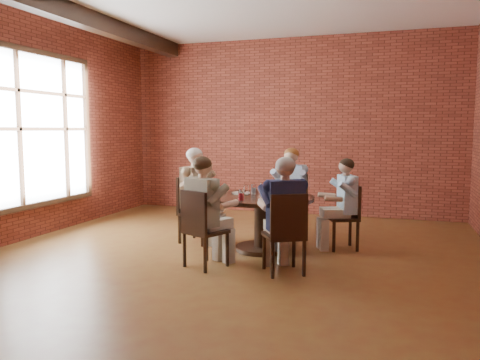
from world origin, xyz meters
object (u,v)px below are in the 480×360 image
(chair_b, at_px, (292,201))
(diner_e, at_px, (284,216))
(dining_table, at_px, (262,212))
(chair_a, at_px, (348,214))
(chair_d, at_px, (200,226))
(diner_c, at_px, (198,196))
(chair_e, at_px, (286,231))
(chair_c, at_px, (193,207))
(diner_a, at_px, (343,204))
(diner_d, at_px, (206,212))
(diner_b, at_px, (290,192))
(smartphone, at_px, (297,199))

(chair_b, bearing_deg, diner_e, -72.26)
(dining_table, relative_size, chair_a, 1.59)
(chair_d, height_order, diner_e, diner_e)
(chair_a, bearing_deg, diner_c, -104.66)
(chair_d, relative_size, diner_e, 0.70)
(chair_d, distance_m, chair_e, 1.02)
(diner_e, bearing_deg, chair_a, -143.93)
(chair_c, distance_m, diner_e, 1.93)
(dining_table, height_order, chair_b, chair_b)
(diner_a, distance_m, diner_e, 1.42)
(diner_c, relative_size, diner_e, 1.03)
(dining_table, relative_size, diner_d, 1.07)
(chair_c, height_order, diner_e, diner_e)
(diner_b, relative_size, diner_d, 1.02)
(chair_a, xyz_separation_m, chair_b, (-0.93, 0.71, 0.03))
(diner_a, bearing_deg, diner_b, -149.00)
(chair_d, bearing_deg, diner_a, -111.42)
(chair_b, distance_m, chair_e, 2.16)
(diner_e, bearing_deg, diner_b, -109.88)
(dining_table, bearing_deg, diner_d, -114.64)
(chair_a, height_order, diner_d, diner_d)
(dining_table, height_order, diner_b, diner_b)
(chair_e, bearing_deg, diner_b, -109.08)
(diner_b, xyz_separation_m, diner_d, (-0.59, -2.02, -0.01))
(chair_a, relative_size, chair_d, 0.95)
(diner_c, distance_m, chair_e, 1.93)
(diner_d, height_order, smartphone, diner_d)
(dining_table, xyz_separation_m, diner_c, (-1.01, 0.16, 0.16))
(chair_d, bearing_deg, chair_a, -112.13)
(diner_b, relative_size, chair_c, 1.41)
(diner_b, xyz_separation_m, chair_c, (-1.26, -0.90, -0.16))
(chair_c, height_order, diner_c, diner_c)
(diner_b, bearing_deg, chair_a, -24.78)
(chair_a, height_order, chair_c, chair_c)
(diner_b, distance_m, diner_d, 2.10)
(diner_b, bearing_deg, dining_table, -90.00)
(chair_a, bearing_deg, diner_a, -90.00)
(chair_d, distance_m, diner_d, 0.18)
(diner_a, bearing_deg, diner_e, -44.49)
(chair_a, height_order, chair_e, chair_e)
(chair_a, relative_size, smartphone, 5.70)
(dining_table, height_order, diner_c, diner_c)
(chair_b, xyz_separation_m, chair_d, (-0.64, -2.18, -0.01))
(diner_b, height_order, chair_c, diner_b)
(smartphone, bearing_deg, chair_d, -119.09)
(diner_b, height_order, chair_e, diner_b)
(diner_d, bearing_deg, chair_e, -156.30)
(chair_a, relative_size, chair_c, 0.93)
(chair_a, bearing_deg, diner_d, -70.25)
(chair_c, relative_size, diner_d, 0.72)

